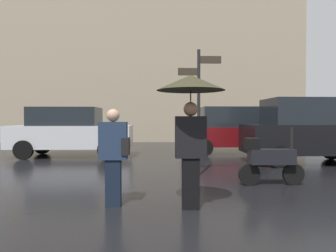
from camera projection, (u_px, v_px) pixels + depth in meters
name	position (u px, v px, depth m)	size (l,w,h in m)	color
pedestrian_with_umbrella	(191.00, 102.00, 4.72)	(1.07, 1.07, 2.10)	black
pedestrian_with_bag	(114.00, 151.00, 4.90)	(0.49, 0.24, 1.58)	black
parked_scooter	(269.00, 159.00, 6.46)	(1.42, 0.32, 1.23)	black
parked_car_left	(306.00, 131.00, 9.71)	(4.00, 1.94, 2.07)	black
parked_car_right	(71.00, 131.00, 11.49)	(4.48, 1.94, 1.86)	silver
parked_car_distant	(234.00, 130.00, 12.58)	(4.41, 2.02, 1.91)	#590C0F
street_signpost	(199.00, 100.00, 7.54)	(1.08, 0.08, 3.14)	black
building_block	(155.00, 26.00, 19.80)	(18.87, 2.64, 15.07)	gray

